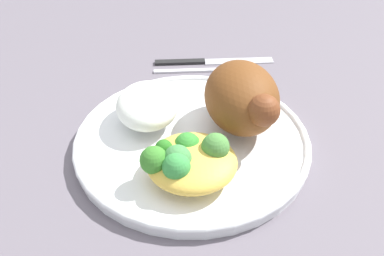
{
  "coord_description": "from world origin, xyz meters",
  "views": [
    {
      "loc": [
        0.38,
        -0.04,
        0.32
      ],
      "look_at": [
        0.0,
        0.0,
        0.03
      ],
      "focal_mm": 38.42,
      "sensor_mm": 36.0,
      "label": 1
    }
  ],
  "objects_px": {
    "roasted_chicken": "(243,98)",
    "fork": "(206,69)",
    "rice_pile": "(147,105)",
    "knife": "(204,61)",
    "mac_cheese_with_broccoli": "(189,159)",
    "plate": "(192,140)"
  },
  "relations": [
    {
      "from": "roasted_chicken",
      "to": "fork",
      "type": "relative_size",
      "value": 0.89
    },
    {
      "from": "plate",
      "to": "mac_cheese_with_broccoli",
      "type": "relative_size",
      "value": 2.76
    },
    {
      "from": "roasted_chicken",
      "to": "knife",
      "type": "relative_size",
      "value": 0.66
    },
    {
      "from": "plate",
      "to": "rice_pile",
      "type": "bearing_deg",
      "value": -125.79
    },
    {
      "from": "fork",
      "to": "knife",
      "type": "bearing_deg",
      "value": 177.97
    },
    {
      "from": "fork",
      "to": "knife",
      "type": "xyz_separation_m",
      "value": [
        -0.03,
        0.0,
        0.0
      ]
    },
    {
      "from": "knife",
      "to": "roasted_chicken",
      "type": "bearing_deg",
      "value": 6.76
    },
    {
      "from": "plate",
      "to": "rice_pile",
      "type": "xyz_separation_m",
      "value": [
        -0.04,
        -0.05,
        0.03
      ]
    },
    {
      "from": "roasted_chicken",
      "to": "rice_pile",
      "type": "distance_m",
      "value": 0.12
    },
    {
      "from": "rice_pile",
      "to": "fork",
      "type": "distance_m",
      "value": 0.17
    },
    {
      "from": "rice_pile",
      "to": "fork",
      "type": "xyz_separation_m",
      "value": [
        -0.14,
        0.09,
        -0.03
      ]
    },
    {
      "from": "roasted_chicken",
      "to": "rice_pile",
      "type": "height_order",
      "value": "roasted_chicken"
    },
    {
      "from": "mac_cheese_with_broccoli",
      "to": "knife",
      "type": "xyz_separation_m",
      "value": [
        -0.27,
        0.05,
        -0.03
      ]
    },
    {
      "from": "fork",
      "to": "knife",
      "type": "distance_m",
      "value": 0.03
    },
    {
      "from": "plate",
      "to": "fork",
      "type": "relative_size",
      "value": 1.96
    },
    {
      "from": "mac_cheese_with_broccoli",
      "to": "knife",
      "type": "relative_size",
      "value": 0.53
    },
    {
      "from": "roasted_chicken",
      "to": "fork",
      "type": "xyz_separation_m",
      "value": [
        -0.16,
        -0.02,
        -0.05
      ]
    },
    {
      "from": "rice_pile",
      "to": "mac_cheese_with_broccoli",
      "type": "relative_size",
      "value": 0.91
    },
    {
      "from": "roasted_chicken",
      "to": "mac_cheese_with_broccoli",
      "type": "bearing_deg",
      "value": -41.79
    },
    {
      "from": "plate",
      "to": "roasted_chicken",
      "type": "bearing_deg",
      "value": 104.4
    },
    {
      "from": "mac_cheese_with_broccoli",
      "to": "fork",
      "type": "bearing_deg",
      "value": 168.87
    },
    {
      "from": "plate",
      "to": "knife",
      "type": "distance_m",
      "value": 0.21
    }
  ]
}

